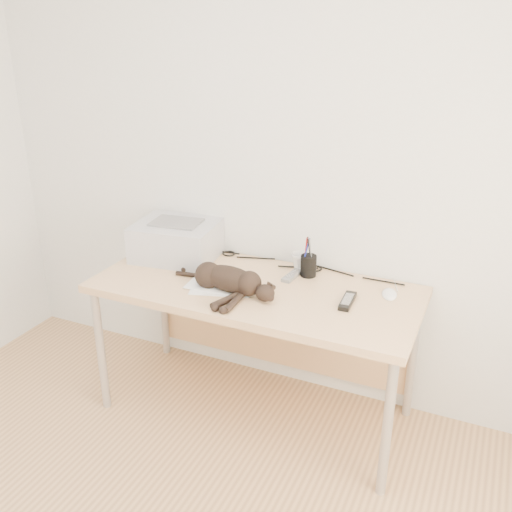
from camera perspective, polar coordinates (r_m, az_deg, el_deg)
The scene contains 11 objects.
wall_back at distance 2.93m, azimuth 2.83°, elevation 9.74°, with size 3.50×3.50×0.00m, color white.
desk at distance 2.93m, azimuth 0.59°, elevation -4.71°, with size 1.60×0.70×0.74m.
printer at distance 3.14m, azimuth -7.89°, elevation 1.63°, with size 0.48×0.42×0.20m.
papers at distance 2.81m, azimuth -3.56°, elevation -2.92°, with size 0.36×0.29×0.01m.
cat at distance 2.73m, azimuth -2.97°, elevation -2.41°, with size 0.58×0.31×0.13m.
mug at distance 2.97m, azimuth 4.45°, elevation -0.56°, with size 0.10×0.10×0.09m, color white.
pen_cup at distance 2.90m, azimuth 5.27°, elevation -0.93°, with size 0.08×0.08×0.21m.
remote_grey at distance 2.90m, azimuth 3.65°, elevation -1.96°, with size 0.04×0.16×0.02m, color slate.
remote_black at distance 2.67m, azimuth 9.13°, elevation -4.47°, with size 0.05×0.18×0.02m, color black.
mouse at distance 2.77m, azimuth 13.22°, elevation -3.50°, with size 0.07×0.12×0.04m, color white.
cable_tangle at distance 3.06m, azimuth 2.29°, elevation -0.63°, with size 1.36×0.08×0.01m, color black, non-canonical shape.
Camera 1 is at (1.04, -0.91, 1.95)m, focal length 40.00 mm.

